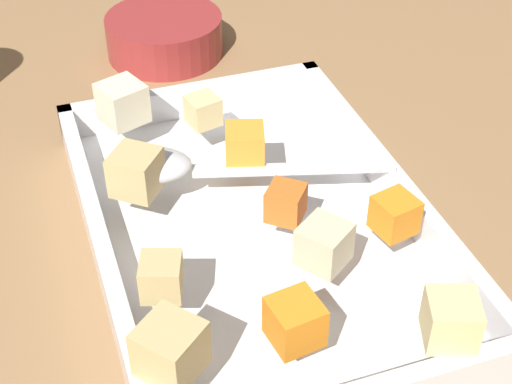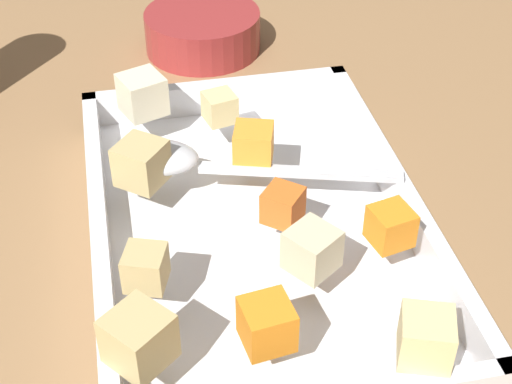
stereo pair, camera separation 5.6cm
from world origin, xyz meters
name	(u,v)px [view 1 (the left image)]	position (x,y,z in m)	size (l,w,h in m)	color
ground_plane	(252,259)	(0.00, 0.00, 0.00)	(4.00, 4.00, 0.00)	#936D47
baking_dish	(256,234)	(-0.01, 0.01, 0.01)	(0.36, 0.24, 0.04)	silver
carrot_chunk_under_handle	(395,215)	(0.05, 0.09, 0.06)	(0.03, 0.03, 0.03)	orange
carrot_chunk_far_right	(295,322)	(0.12, -0.01, 0.06)	(0.03, 0.03, 0.03)	orange
carrot_chunk_heap_top	(286,203)	(0.01, 0.02, 0.06)	(0.02, 0.02, 0.02)	orange
carrot_chunk_corner_se	(245,145)	(-0.06, 0.02, 0.06)	(0.03, 0.03, 0.03)	orange
potato_chunk_back_center	(202,111)	(-0.13, 0.00, 0.06)	(0.02, 0.02, 0.02)	#E0CC89
potato_chunk_mid_left	(136,172)	(-0.05, -0.07, 0.06)	(0.03, 0.03, 0.03)	tan
potato_chunk_mid_right	(161,277)	(0.05, -0.08, 0.06)	(0.03, 0.03, 0.03)	tan
potato_chunk_heap_side	(170,349)	(0.12, -0.09, 0.06)	(0.03, 0.03, 0.03)	tan
potato_chunk_front_center	(324,244)	(0.06, 0.03, 0.06)	(0.03, 0.03, 0.03)	beige
potato_chunk_corner_sw	(451,320)	(0.15, 0.07, 0.06)	(0.03, 0.03, 0.03)	#E0CC89
potato_chunk_near_right	(122,103)	(-0.15, -0.06, 0.06)	(0.03, 0.03, 0.03)	beige
serving_spoon	(166,166)	(-0.07, -0.05, 0.05)	(0.09, 0.22, 0.02)	silver
small_prep_bowl	(165,35)	(-0.33, 0.02, 0.02)	(0.12, 0.12, 0.04)	maroon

